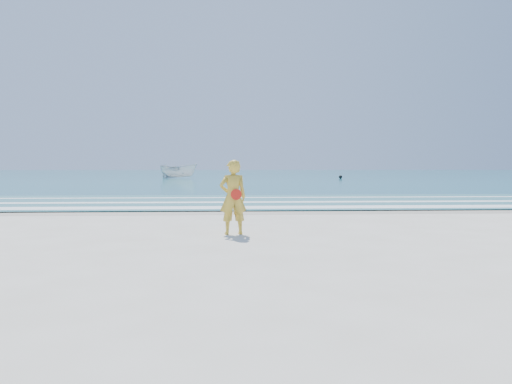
{
  "coord_description": "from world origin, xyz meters",
  "views": [
    {
      "loc": [
        -0.7,
        -9.57,
        1.71
      ],
      "look_at": [
        0.07,
        4.0,
        1.0
      ],
      "focal_mm": 35.0,
      "sensor_mm": 36.0,
      "label": 1
    }
  ],
  "objects": [
    {
      "name": "foam_near",
      "position": [
        0.0,
        10.3,
        0.05
      ],
      "size": [
        400.0,
        1.4,
        0.01
      ],
      "primitive_type": "cube",
      "color": "white",
      "rests_on": "shallow"
    },
    {
      "name": "boat",
      "position": [
        -7.41,
        58.49,
        1.03
      ],
      "size": [
        5.42,
        2.9,
        1.98
      ],
      "primitive_type": "imported",
      "rotation": [
        0.0,
        0.0,
        1.37
      ],
      "color": "silver",
      "rests_on": "ocean"
    },
    {
      "name": "woman",
      "position": [
        -0.58,
        2.86,
        0.93
      ],
      "size": [
        0.74,
        0.55,
        1.86
      ],
      "color": "gold",
      "rests_on": "ground"
    },
    {
      "name": "wet_sand",
      "position": [
        0.0,
        9.0,
        0.0
      ],
      "size": [
        400.0,
        2.4,
        0.0
      ],
      "primitive_type": "cube",
      "color": "#B2A893",
      "rests_on": "ground"
    },
    {
      "name": "shallow",
      "position": [
        0.0,
        14.0,
        0.04
      ],
      "size": [
        400.0,
        10.0,
        0.01
      ],
      "primitive_type": "cube",
      "color": "#59B7AD",
      "rests_on": "ocean"
    },
    {
      "name": "foam_far",
      "position": [
        0.0,
        16.5,
        0.05
      ],
      "size": [
        400.0,
        0.6,
        0.01
      ],
      "primitive_type": "cube",
      "color": "white",
      "rests_on": "shallow"
    },
    {
      "name": "buoy",
      "position": [
        14.12,
        55.45,
        0.27
      ],
      "size": [
        0.45,
        0.45,
        0.45
      ],
      "primitive_type": "sphere",
      "color": "black",
      "rests_on": "ocean"
    },
    {
      "name": "ground",
      "position": [
        0.0,
        0.0,
        0.0
      ],
      "size": [
        400.0,
        400.0,
        0.0
      ],
      "primitive_type": "plane",
      "color": "silver",
      "rests_on": "ground"
    },
    {
      "name": "ocean",
      "position": [
        0.0,
        105.0,
        0.02
      ],
      "size": [
        400.0,
        190.0,
        0.04
      ],
      "primitive_type": "cube",
      "color": "#19727F",
      "rests_on": "ground"
    },
    {
      "name": "foam_mid",
      "position": [
        0.0,
        13.2,
        0.05
      ],
      "size": [
        400.0,
        0.9,
        0.01
      ],
      "primitive_type": "cube",
      "color": "white",
      "rests_on": "shallow"
    }
  ]
}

